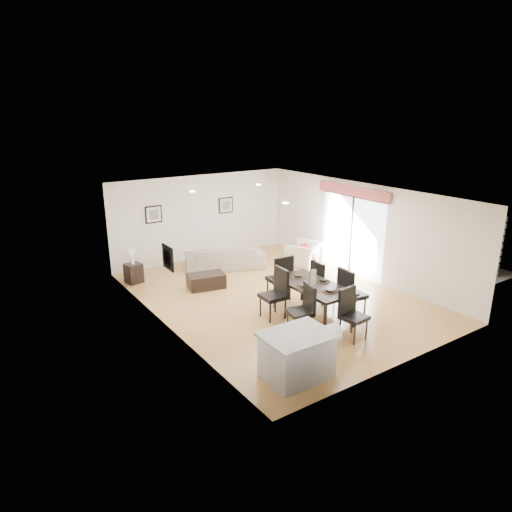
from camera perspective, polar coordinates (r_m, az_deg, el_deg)
ground at (r=11.86m, az=2.41°, el=-5.10°), size 8.00×8.00×0.00m
wall_back at (r=14.71m, az=-6.85°, el=4.81°), size 6.00×0.04×2.70m
wall_front at (r=8.71m, az=18.40°, el=-5.04°), size 6.00×0.04×2.70m
wall_left at (r=9.99m, az=-11.48°, el=-1.57°), size 0.04×8.00×2.70m
wall_right at (r=13.35m, az=12.91°, el=3.18°), size 0.04×8.00×2.70m
ceiling at (r=11.10m, az=2.59°, el=7.87°), size 6.00×8.00×0.02m
sofa at (r=13.93m, az=-3.91°, el=-0.12°), size 2.52×1.74×0.69m
armchair at (r=14.33m, az=6.03°, el=0.33°), size 1.36×1.31×0.68m
courtyard_plant_a at (r=14.94m, az=21.68°, el=-0.30°), size 0.60×0.54×0.60m
courtyard_plant_b at (r=16.30m, az=16.18°, el=1.86°), size 0.46×0.46×0.69m
dining_table at (r=10.53m, az=7.15°, el=-3.94°), size 1.01×1.97×0.81m
dining_chair_wnear at (r=9.80m, az=6.04°, el=-6.30°), size 0.59×0.59×1.10m
dining_chair_wfar at (r=10.50m, az=2.60°, el=-4.30°), size 0.55×0.55×1.18m
dining_chair_enear at (r=10.67m, az=11.59°, el=-4.25°), size 0.58×0.58×1.19m
dining_chair_efar at (r=11.34m, az=8.12°, el=-3.02°), size 0.51×0.51×1.10m
dining_chair_head at (r=9.77m, az=11.76°, el=-6.69°), size 0.54×0.54×1.10m
dining_chair_foot at (r=11.41m, az=3.15°, el=-2.47°), size 0.58×0.58×1.18m
vase at (r=10.40m, az=7.23°, el=-1.98°), size 0.94×1.44×0.73m
coffee_table at (r=12.44m, az=-6.25°, el=-3.11°), size 1.07×0.77×0.39m
side_table at (r=13.17m, az=-15.05°, el=-2.08°), size 0.48×0.48×0.55m
table_lamp at (r=13.01m, az=-15.23°, el=0.14°), size 0.21×0.21×0.40m
cushion at (r=14.15m, az=6.00°, el=0.92°), size 0.31×0.17×0.29m
kitchen_island at (r=8.32m, az=5.13°, el=-12.27°), size 1.25×0.97×0.86m
bar_stool at (r=8.73m, az=9.57°, el=-9.48°), size 0.33×0.33×0.73m
framed_print_back_left at (r=13.97m, az=-12.68°, el=5.09°), size 0.52×0.04×0.52m
framed_print_back_right at (r=15.04m, az=-3.78°, el=6.35°), size 0.52×0.04×0.52m
framed_print_left_wall at (r=9.73m, az=-10.96°, el=-0.20°), size 0.04×0.52×0.52m
sliding_door at (r=13.45m, az=11.95°, el=4.73°), size 0.12×2.70×2.57m
courtyard at (r=16.36m, az=18.26°, el=3.81°), size 6.00×6.00×2.00m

